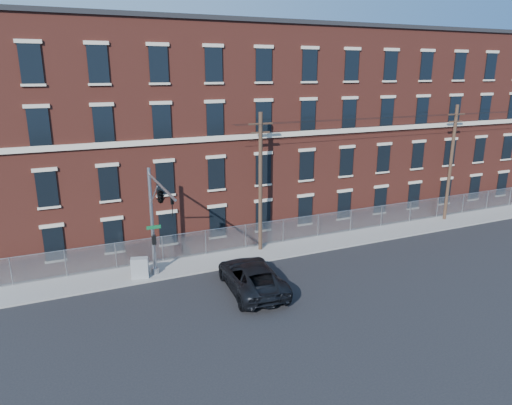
{
  "coord_description": "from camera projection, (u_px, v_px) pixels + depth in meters",
  "views": [
    {
      "loc": [
        -11.13,
        -23.43,
        12.79
      ],
      "look_at": [
        0.95,
        4.0,
        4.24
      ],
      "focal_mm": 32.38,
      "sensor_mm": 36.0,
      "label": 1
    }
  ],
  "objects": [
    {
      "name": "ground",
      "position": [
        268.0,
        287.0,
        28.44
      ],
      "size": [
        140.0,
        140.0,
        0.0
      ],
      "primitive_type": "plane",
      "color": "black",
      "rests_on": "ground"
    },
    {
      "name": "sidewalk",
      "position": [
        375.0,
        234.0,
        37.48
      ],
      "size": [
        65.0,
        3.0,
        0.12
      ],
      "primitive_type": "cube",
      "color": "gray",
      "rests_on": "ground"
    },
    {
      "name": "mill_building",
      "position": [
        321.0,
        123.0,
        43.12
      ],
      "size": [
        55.3,
        14.32,
        16.3
      ],
      "color": "maroon",
      "rests_on": "ground"
    },
    {
      "name": "chain_link_fence",
      "position": [
        366.0,
        218.0,
        38.35
      ],
      "size": [
        59.06,
        0.06,
        1.85
      ],
      "color": "#A5A8AD",
      "rests_on": "ground"
    },
    {
      "name": "traffic_signal_mast",
      "position": [
        158.0,
        205.0,
        26.56
      ],
      "size": [
        0.9,
        6.75,
        7.0
      ],
      "color": "#9EA0A5",
      "rests_on": "ground"
    },
    {
      "name": "utility_pole_near",
      "position": [
        260.0,
        180.0,
        32.68
      ],
      "size": [
        1.8,
        0.28,
        10.0
      ],
      "color": "#412C20",
      "rests_on": "ground"
    },
    {
      "name": "utility_pole_mid",
      "position": [
        451.0,
        161.0,
        39.66
      ],
      "size": [
        1.8,
        0.28,
        10.0
      ],
      "color": "#412C20",
      "rests_on": "ground"
    },
    {
      "name": "overhead_wires",
      "position": [
        456.0,
        117.0,
        38.62
      ],
      "size": [
        40.0,
        0.62,
        0.62
      ],
      "color": "black",
      "rests_on": "ground"
    },
    {
      "name": "pickup_truck",
      "position": [
        252.0,
        276.0,
        27.77
      ],
      "size": [
        3.45,
        6.62,
        1.78
      ],
      "primitive_type": "imported",
      "rotation": [
        0.0,
        0.0,
        3.06
      ],
      "color": "black",
      "rests_on": "ground"
    },
    {
      "name": "utility_cabinet",
      "position": [
        140.0,
        268.0,
        29.23
      ],
      "size": [
        1.16,
        0.78,
        1.33
      ],
      "primitive_type": "cube",
      "rotation": [
        0.0,
        0.0,
        -0.25
      ],
      "color": "gray",
      "rests_on": "sidewalk"
    }
  ]
}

